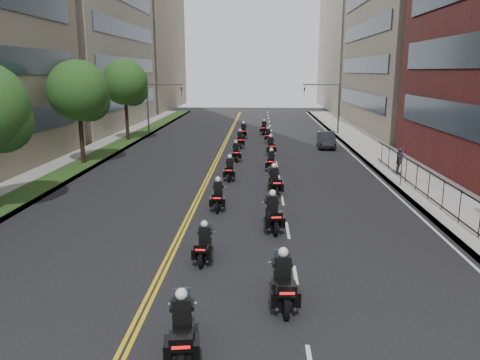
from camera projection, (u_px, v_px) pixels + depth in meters
The scene contains 25 objects.
sidewalk_right at pixel (394, 164), 34.88m from camera, with size 4.00×90.00×0.15m, color gray.
sidewalk_left at pixel (78, 161), 35.88m from camera, with size 4.00×90.00×0.15m, color gray.
grass_strip at pixel (88, 160), 35.82m from camera, with size 2.00×90.00×0.04m, color #1C3D16.
building_right_far at pixel (371, 35), 83.08m from camera, with size 15.00×28.00×26.00m, color gray.
building_left_far at pixel (129, 36), 84.89m from camera, with size 16.00×28.00×26.00m, color gray.
iron_fence at pixel (451, 200), 22.09m from camera, with size 0.05×28.00×1.50m.
street_trees at pixel (47, 100), 28.46m from camera, with size 4.40×38.40×7.98m.
traffic_signal_right at pixel (330, 101), 50.69m from camera, with size 4.09×0.20×5.60m.
traffic_signal_left at pixel (156, 100), 51.48m from camera, with size 4.09×0.20×5.60m.
motorcycle_0 at pixel (182, 331), 11.38m from camera, with size 0.73×2.38×1.76m.
motorcycle_1 at pixel (283, 284), 13.89m from camera, with size 0.61×2.44×1.80m.
motorcycle_2 at pixel (204, 245), 17.22m from camera, with size 0.49×2.07×1.52m.
motorcycle_3 at pixel (273, 215), 20.54m from camera, with size 0.72×2.45×1.81m.
motorcycle_4 at pixel (218, 197), 23.68m from camera, with size 0.52×2.25×1.66m.
motorcycle_5 at pixel (274, 182), 26.52m from camera, with size 0.71×2.41×1.78m.
motorcycle_6 at pixel (230, 170), 30.06m from camera, with size 0.51×2.22×1.64m.
motorcycle_7 at pixel (271, 162), 32.94m from camera, with size 0.55×2.15×1.59m.
motorcycle_8 at pixel (236, 153), 36.34m from camera, with size 0.63×2.20×1.63m.
motorcycle_9 at pixel (271, 147), 39.06m from camera, with size 0.61×2.32×1.71m.
motorcycle_10 at pixel (240, 140), 42.60m from camera, with size 0.58×2.33×1.72m.
motorcycle_11 at pixel (268, 136), 45.89m from camera, with size 0.48×2.06×1.52m.
motorcycle_12 at pixel (243, 132), 48.60m from camera, with size 0.60×2.38×1.75m.
motorcycle_13 at pixel (264, 128), 51.42m from camera, with size 0.64×2.27×1.68m.
parked_sedan at pixel (326, 140), 42.76m from camera, with size 1.50×4.31×1.42m, color black.
pedestrian_c at pixel (399, 161), 31.02m from camera, with size 1.01×0.42×1.73m, color #47464F.
Camera 1 is at (1.93, -9.69, 6.89)m, focal length 35.00 mm.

